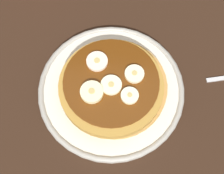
% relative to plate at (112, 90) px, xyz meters
% --- Properties ---
extents(ground_plane, '(1.40, 1.40, 0.03)m').
position_rel_plate_xyz_m(ground_plane, '(0.00, 0.00, -0.02)').
color(ground_plane, black).
extents(plate, '(0.23, 0.23, 0.02)m').
position_rel_plate_xyz_m(plate, '(0.00, 0.00, 0.00)').
color(plate, silver).
rests_on(plate, ground_plane).
extents(pancake_stack, '(0.17, 0.17, 0.03)m').
position_rel_plate_xyz_m(pancake_stack, '(0.00, -0.00, 0.02)').
color(pancake_stack, tan).
rests_on(pancake_stack, plate).
extents(banana_slice_0, '(0.03, 0.03, 0.01)m').
position_rel_plate_xyz_m(banana_slice_0, '(0.00, -0.01, 0.04)').
color(banana_slice_0, '#F4F3C4').
rests_on(banana_slice_0, pancake_stack).
extents(banana_slice_1, '(0.03, 0.03, 0.01)m').
position_rel_plate_xyz_m(banana_slice_1, '(0.03, -0.02, 0.04)').
color(banana_slice_1, '#F8F3C5').
rests_on(banana_slice_1, pancake_stack).
extents(banana_slice_2, '(0.03, 0.03, 0.01)m').
position_rel_plate_xyz_m(banana_slice_2, '(-0.03, -0.02, 0.04)').
color(banana_slice_2, '#FAF3B5').
rests_on(banana_slice_2, pancake_stack).
extents(banana_slice_3, '(0.03, 0.03, 0.01)m').
position_rel_plate_xyz_m(banana_slice_3, '(0.04, 0.01, 0.04)').
color(banana_slice_3, '#FBEFC1').
rests_on(banana_slice_3, pancake_stack).
extents(banana_slice_4, '(0.03, 0.03, 0.01)m').
position_rel_plate_xyz_m(banana_slice_4, '(-0.02, 0.03, 0.04)').
color(banana_slice_4, '#FCE1C5').
rests_on(banana_slice_4, pancake_stack).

